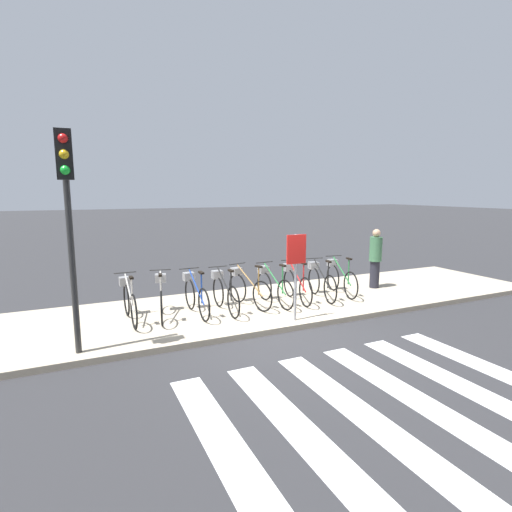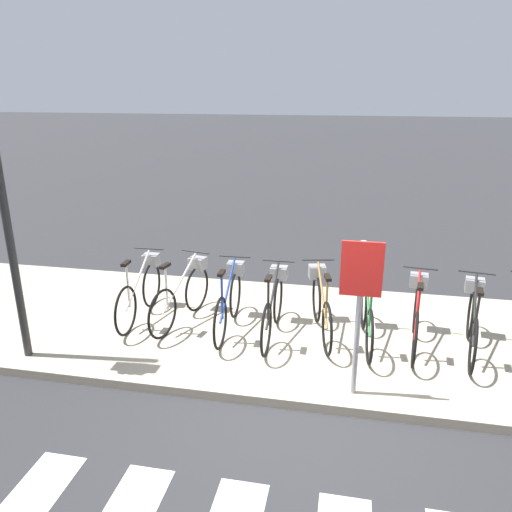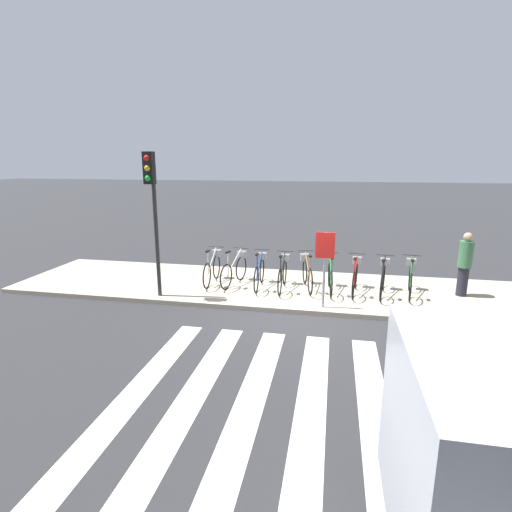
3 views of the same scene
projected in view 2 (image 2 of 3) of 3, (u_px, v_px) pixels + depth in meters
The scene contains 11 objects.
ground_plane at pixel (307, 412), 5.53m from camera, with size 120.00×120.00×0.00m, color #2D2D30.
sidewalk at pixel (319, 336), 7.10m from camera, with size 16.24×3.42×0.12m.
parked_bicycle_0 at pixel (141, 289), 7.42m from camera, with size 0.46×1.68×1.03m.
parked_bicycle_1 at pixel (184, 292), 7.30m from camera, with size 0.51×1.65×1.03m.
parked_bicycle_2 at pixel (229, 299), 7.07m from camera, with size 0.46×1.68×1.03m.
parked_bicycle_3 at pixel (274, 305), 6.89m from camera, with size 0.46×1.68×1.03m.
parked_bicycle_4 at pixel (321, 303), 6.92m from camera, with size 0.53×1.65×1.03m.
parked_bicycle_5 at pixel (366, 310), 6.72m from camera, with size 0.46×1.68×1.03m.
parked_bicycle_6 at pixel (416, 313), 6.62m from camera, with size 0.46×1.67×1.03m.
parked_bicycle_7 at pixel (473, 319), 6.46m from camera, with size 0.47×1.66×1.03m.
sign_post at pixel (360, 293), 5.28m from camera, with size 0.44×0.07×1.81m.
Camera 2 is at (0.35, -4.70, 3.43)m, focal length 35.00 mm.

